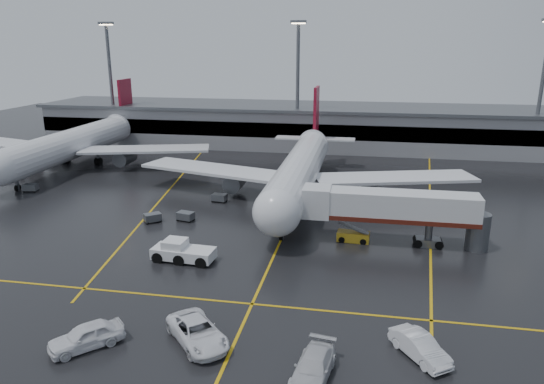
# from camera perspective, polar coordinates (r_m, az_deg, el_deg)

# --- Properties ---
(ground) EXTENTS (220.00, 220.00, 0.00)m
(ground) POSITION_cam_1_polar(r_m,az_deg,el_deg) (63.66, 2.10, -3.05)
(ground) COLOR black
(ground) RESTS_ON ground
(apron_line_centre) EXTENTS (0.25, 90.00, 0.02)m
(apron_line_centre) POSITION_cam_1_polar(r_m,az_deg,el_deg) (63.66, 2.10, -3.04)
(apron_line_centre) COLOR gold
(apron_line_centre) RESTS_ON ground
(apron_line_stop) EXTENTS (60.00, 0.25, 0.02)m
(apron_line_stop) POSITION_cam_1_polar(r_m,az_deg,el_deg) (43.85, -2.26, -12.50)
(apron_line_stop) COLOR gold
(apron_line_stop) RESTS_ON ground
(apron_line_left) EXTENTS (9.99, 69.35, 0.02)m
(apron_line_left) POSITION_cam_1_polar(r_m,az_deg,el_deg) (78.02, -11.46, 0.32)
(apron_line_left) COLOR gold
(apron_line_left) RESTS_ON ground
(apron_line_right) EXTENTS (7.57, 69.64, 0.02)m
(apron_line_right) POSITION_cam_1_polar(r_m,az_deg,el_deg) (73.16, 17.39, -1.19)
(apron_line_right) COLOR gold
(apron_line_right) RESTS_ON ground
(terminal) EXTENTS (122.00, 19.00, 8.60)m
(terminal) POSITION_cam_1_polar(r_m,az_deg,el_deg) (108.99, 5.89, 7.43)
(terminal) COLOR gray
(terminal) RESTS_ON ground
(light_mast_left) EXTENTS (3.00, 1.20, 25.45)m
(light_mast_left) POSITION_cam_1_polar(r_m,az_deg,el_deg) (114.92, -17.75, 12.31)
(light_mast_left) COLOR #595B60
(light_mast_left) RESTS_ON ground
(light_mast_mid) EXTENTS (3.00, 1.20, 25.45)m
(light_mast_mid) POSITION_cam_1_polar(r_m,az_deg,el_deg) (102.53, 2.92, 12.64)
(light_mast_mid) COLOR #595B60
(light_mast_mid) RESTS_ON ground
(light_mast_right) EXTENTS (3.00, 1.20, 25.45)m
(light_mast_right) POSITION_cam_1_polar(r_m,az_deg,el_deg) (106.34, 28.19, 10.90)
(light_mast_right) COLOR #595B60
(light_mast_right) RESTS_ON ground
(main_airliner) EXTENTS (48.80, 45.60, 14.10)m
(main_airliner) POSITION_cam_1_polar(r_m,az_deg,el_deg) (71.68, 3.29, 2.68)
(main_airliner) COLOR silver
(main_airliner) RESTS_ON ground
(second_airliner) EXTENTS (48.80, 45.60, 14.10)m
(second_airliner) POSITION_cam_1_polar(r_m,az_deg,el_deg) (97.12, -21.21, 5.23)
(second_airliner) COLOR silver
(second_airliner) RESTS_ON ground
(jet_bridge) EXTENTS (19.90, 3.40, 6.05)m
(jet_bridge) POSITION_cam_1_polar(r_m,az_deg,el_deg) (56.21, 13.28, -1.93)
(jet_bridge) COLOR silver
(jet_bridge) RESTS_ON ground
(pushback_tractor) EXTENTS (6.47, 3.11, 2.25)m
(pushback_tractor) POSITION_cam_1_polar(r_m,az_deg,el_deg) (52.33, -10.12, -6.69)
(pushback_tractor) COLOR silver
(pushback_tractor) RESTS_ON ground
(belt_loader) EXTENTS (3.65, 1.93, 2.23)m
(belt_loader) POSITION_cam_1_polar(r_m,az_deg,el_deg) (57.19, 9.14, -4.97)
(belt_loader) COLOR gold
(belt_loader) RESTS_ON ground
(service_van_a) EXTENTS (6.36, 6.62, 1.75)m
(service_van_a) POSITION_cam_1_polar(r_m,az_deg,el_deg) (38.82, -8.40, -15.37)
(service_van_a) COLOR white
(service_van_a) RESTS_ON ground
(service_van_b) EXTENTS (3.07, 5.85, 1.62)m
(service_van_b) POSITION_cam_1_polar(r_m,az_deg,el_deg) (35.18, 4.67, -19.09)
(service_van_b) COLOR silver
(service_van_b) RESTS_ON ground
(service_van_c) EXTENTS (4.32, 5.12, 1.66)m
(service_van_c) POSITION_cam_1_polar(r_m,az_deg,el_deg) (38.38, 16.33, -16.40)
(service_van_c) COLOR silver
(service_van_c) RESTS_ON ground
(service_van_d) EXTENTS (5.27, 5.29, 1.82)m
(service_van_d) POSITION_cam_1_polar(r_m,az_deg,el_deg) (40.24, -20.21, -15.00)
(service_van_d) COLOR white
(service_van_d) RESTS_ON ground
(baggage_cart_a) EXTENTS (2.24, 1.72, 1.12)m
(baggage_cart_a) POSITION_cam_1_polar(r_m,az_deg,el_deg) (63.73, -9.73, -2.66)
(baggage_cart_a) COLOR #595B60
(baggage_cart_a) RESTS_ON ground
(baggage_cart_b) EXTENTS (2.37, 2.27, 1.12)m
(baggage_cart_b) POSITION_cam_1_polar(r_m,az_deg,el_deg) (64.00, -13.31, -2.79)
(baggage_cart_b) COLOR #595B60
(baggage_cart_b) RESTS_ON ground
(baggage_cart_c) EXTENTS (2.13, 1.52, 1.12)m
(baggage_cart_c) POSITION_cam_1_polar(r_m,az_deg,el_deg) (70.62, -5.96, -0.61)
(baggage_cart_c) COLOR #595B60
(baggage_cart_c) RESTS_ON ground
(baggage_cart_d) EXTENTS (2.15, 1.55, 1.12)m
(baggage_cart_d) POSITION_cam_1_polar(r_m,az_deg,el_deg) (92.19, -26.92, 1.72)
(baggage_cart_d) COLOR #595B60
(baggage_cart_d) RESTS_ON ground
(baggage_cart_e) EXTENTS (2.19, 1.62, 1.12)m
(baggage_cart_e) POSITION_cam_1_polar(r_m,az_deg,el_deg) (83.34, -25.58, 0.48)
(baggage_cart_e) COLOR #595B60
(baggage_cart_e) RESTS_ON ground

